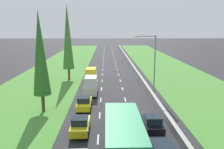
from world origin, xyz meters
The scene contains 15 objects.
ground_plane centered at (0.00, 60.00, 0.00)m, with size 300.00×300.00×0.00m, color #28282B.
grass_verge_left centered at (-12.65, 60.00, 0.02)m, with size 14.00×140.00×0.04m, color #478433.
grass_verge_right centered at (14.35, 60.00, 0.02)m, with size 14.00×140.00×0.04m, color #478433.
median_barrier centered at (5.70, 60.00, 0.42)m, with size 0.44×120.00×0.85m, color #9E9B93.
lane_markings centered at (0.00, 60.00, 0.01)m, with size 3.64×116.00×0.01m.
yellow_hatchback_left_lane centered at (-3.51, 22.35, 0.84)m, with size 1.74×3.90×1.72m.
green_box_truck_centre_lane centered at (0.18, 16.32, 2.18)m, with size 2.46×9.40×4.18m.
grey_hatchback_centre_lane centered at (0.00, 25.32, 0.84)m, with size 1.74×3.90×1.72m.
yellow_hatchback_left_lane_fourth centered at (-3.74, 29.09, 0.84)m, with size 1.74×3.90×1.72m.
silver_van_left_lane centered at (-3.27, 35.78, 1.40)m, with size 1.96×4.90×2.82m.
black_hatchback_right_lane centered at (3.58, 22.52, 0.84)m, with size 1.74×3.90×1.72m.
yellow_van_left_lane centered at (-3.72, 43.21, 1.40)m, with size 1.96×4.90×2.82m.
poplar_tree_second centered at (-8.67, 28.48, 7.13)m, with size 2.10×2.10×12.15m.
poplar_tree_third centered at (-8.24, 46.23, 8.29)m, with size 2.16×2.16×14.48m.
street_light_mast centered at (6.00, 35.62, 5.23)m, with size 3.20×0.28×9.00m.
Camera 1 is at (-0.98, 0.79, 10.25)m, focal length 37.86 mm.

